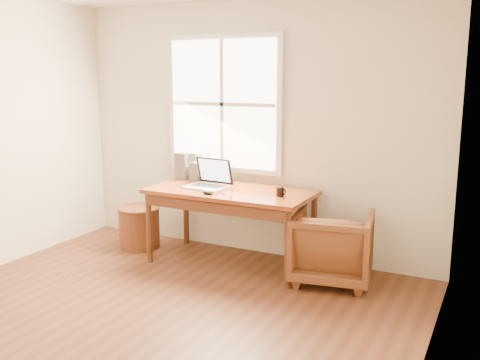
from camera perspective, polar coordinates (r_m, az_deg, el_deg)
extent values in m
cube|color=brown|center=(4.04, -13.48, -16.53)|extent=(4.00, 4.50, 0.02)
cube|color=beige|center=(5.52, 1.23, 5.46)|extent=(4.00, 0.02, 2.60)
cube|color=beige|center=(2.77, 18.74, -0.83)|extent=(0.02, 4.50, 2.60)
cube|color=silver|center=(5.60, -1.74, 8.11)|extent=(1.32, 0.05, 1.42)
cube|color=white|center=(5.57, -1.89, 8.09)|extent=(1.20, 0.02, 1.30)
cube|color=silver|center=(5.57, -1.94, 8.09)|extent=(0.04, 0.02, 1.30)
cube|color=silver|center=(5.57, -1.94, 8.09)|extent=(1.20, 0.02, 0.04)
cube|color=brown|center=(5.20, -0.99, -1.25)|extent=(1.60, 0.80, 0.04)
imported|color=brown|center=(4.93, 9.82, -7.03)|extent=(0.80, 0.82, 0.65)
cylinder|color=brown|center=(5.92, -10.70, -5.01)|extent=(0.44, 0.44, 0.44)
ellipsoid|color=black|center=(4.99, -3.43, -1.35)|extent=(0.12, 0.09, 0.04)
cylinder|color=black|center=(4.92, 4.30, -1.26)|extent=(0.09, 0.09, 0.09)
cube|color=silver|center=(5.76, -4.92, 1.52)|extent=(0.15, 0.13, 0.28)
cube|color=#2A2B30|center=(5.60, -4.57, 0.88)|extent=(0.16, 0.15, 0.20)
cube|color=#91919D|center=(5.72, -6.16, 1.50)|extent=(0.14, 0.12, 0.29)
cube|color=silver|center=(5.58, -3.43, 0.64)|extent=(0.16, 0.16, 0.16)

